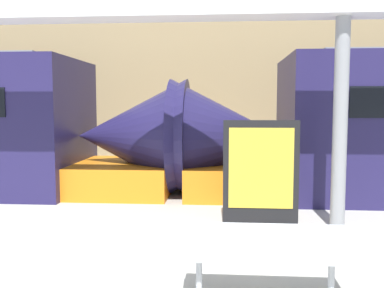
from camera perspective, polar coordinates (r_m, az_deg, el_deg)
name	(u,v)px	position (r m, az deg, el deg)	size (l,w,h in m)	color
station_wall	(219,91)	(14.17, 3.59, 7.07)	(56.00, 0.20, 5.00)	tan
bench_near	(266,251)	(4.69, 9.78, -13.93)	(1.77, 0.44, 0.83)	#ADB2B7
poster_board	(261,173)	(7.29, 9.15, -3.80)	(1.27, 0.07, 1.79)	black
support_column_near	(340,124)	(7.39, 19.14, 2.51)	(0.24, 0.24, 3.45)	gray
canopy_beam	(344,7)	(7.55, 19.58, 16.81)	(28.00, 0.60, 0.28)	silver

